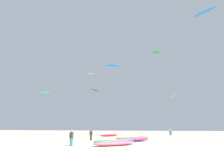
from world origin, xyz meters
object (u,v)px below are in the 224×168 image
Objects in this scene: kite_grounded_far at (109,135)px; kite_aloft_0 at (44,92)px; kite_aloft_6 at (205,12)px; kite_aloft_2 at (95,90)px; person_midground at (171,134)px; kite_grounded_near at (115,143)px; kite_aloft_4 at (113,65)px; kite_grounded_mid at (132,139)px; person_foreground at (72,137)px; person_left at (91,134)px; kite_aloft_1 at (90,74)px; kite_aloft_3 at (173,96)px; kite_aloft_5 at (156,52)px.

kite_aloft_0 is at bearing 179.84° from kite_grounded_far.
kite_aloft_2 is at bearing 135.83° from kite_aloft_6.
kite_grounded_near is (-8.05, -8.19, -0.68)m from person_midground.
kite_grounded_far is 0.93× the size of kite_aloft_4.
kite_aloft_4 is at bearing 103.42° from kite_grounded_mid.
kite_aloft_2 is at bearing -169.76° from person_foreground.
kite_aloft_1 is at bearing 171.01° from person_left.
kite_aloft_5 reaches higher than kite_aloft_3.
person_foreground is 34.38m from kite_aloft_3.
kite_grounded_mid reaches higher than kite_grounded_far.
kite_aloft_4 is at bearing 12.00° from person_midground.
kite_grounded_far is at bearing -0.16° from kite_aloft_0.
kite_aloft_2 is 25.03m from kite_aloft_5.
kite_aloft_6 reaches higher than person_midground.
person_midground is 29.50m from kite_aloft_0.
kite_aloft_2 is (2.12, -0.36, -6.00)m from kite_aloft_1.
kite_aloft_6 is at bearing -12.13° from kite_aloft_0.
kite_grounded_near is 0.97× the size of kite_grounded_mid.
kite_grounded_mid is 26.03m from kite_aloft_3.
kite_aloft_4 is (-0.69, 12.63, 20.42)m from kite_grounded_far.
person_left is 0.36× the size of kite_aloft_4.
kite_aloft_5 is at bearing -23.15° from person_midground.
kite_grounded_far is 0.98× the size of kite_aloft_2.
kite_grounded_mid is 25.58m from kite_aloft_0.
kite_aloft_6 reaches higher than kite_aloft_3.
kite_grounded_near is 1.52× the size of kite_aloft_3.
person_midground is 1.03× the size of person_left.
person_foreground is 32.31m from kite_aloft_6.
person_foreground is 7.54m from person_left.
person_foreground is at bearing -95.87° from kite_grounded_far.
kite_grounded_mid is 1.56× the size of kite_aloft_3.
person_midground reaches higher than kite_grounded_far.
person_midground reaches higher than kite_grounded_near.
kite_aloft_2 is (-10.42, 35.14, 13.80)m from kite_grounded_near.
person_left is at bearing -117.88° from kite_aloft_5.
kite_grounded_mid is at bearing -164.77° from kite_aloft_6.
kite_grounded_near is 1.50× the size of kite_aloft_1.
kite_aloft_2 is at bearing 65.77° from kite_aloft_0.
kite_aloft_3 is at bearing -32.74° from person_midground.
kite_aloft_1 reaches higher than kite_aloft_0.
kite_grounded_far is at bearing 100.19° from kite_grounded_near.
person_foreground reaches higher than kite_grounded_mid.
kite_aloft_4 reaches higher than person_foreground.
kite_aloft_1 is 0.79× the size of kite_aloft_4.
kite_grounded_near is at bearing 104.46° from person_foreground.
kite_grounded_mid is at bearing -106.48° from kite_aloft_5.
kite_aloft_1 is 39.14m from kite_aloft_6.
person_foreground is 0.50× the size of kite_aloft_3.
person_left is 0.31× the size of kite_grounded_near.
kite_aloft_4 is at bearing 153.58° from person_left.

